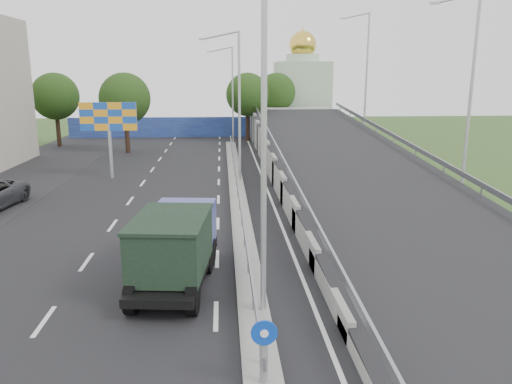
{
  "coord_description": "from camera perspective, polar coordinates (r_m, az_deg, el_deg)",
  "views": [
    {
      "loc": [
        -0.92,
        -8.47,
        7.49
      ],
      "look_at": [
        0.6,
        13.69,
        2.2
      ],
      "focal_mm": 35.0,
      "sensor_mm": 36.0,
      "label": 1
    }
  ],
  "objects": [
    {
      "name": "road_surface",
      "position": [
        29.51,
        -7.83,
        -1.43
      ],
      "size": [
        26.0,
        90.0,
        0.04
      ],
      "primitive_type": "cube",
      "color": "black",
      "rests_on": "ground"
    },
    {
      "name": "median",
      "position": [
        33.31,
        -2.23,
        0.57
      ],
      "size": [
        1.0,
        44.0,
        0.2
      ],
      "primitive_type": "cube",
      "color": "gray",
      "rests_on": "ground"
    },
    {
      "name": "overpass_ramp",
      "position": [
        34.03,
        10.49,
        3.46
      ],
      "size": [
        10.0,
        50.0,
        3.5
      ],
      "color": "gray",
      "rests_on": "ground"
    },
    {
      "name": "median_guardrail",
      "position": [
        33.18,
        -2.24,
        1.66
      ],
      "size": [
        0.09,
        44.0,
        0.71
      ],
      "color": "gray",
      "rests_on": "median"
    },
    {
      "name": "sign_bollard",
      "position": [
        12.48,
        0.92,
        -17.75
      ],
      "size": [
        0.64,
        0.23,
        1.67
      ],
      "color": "black",
      "rests_on": "median"
    },
    {
      "name": "lamp_post_near",
      "position": [
        14.6,
        0.15,
        6.78
      ],
      "size": [
        2.74,
        0.18,
        10.08
      ],
      "color": "#B2B5B7",
      "rests_on": "median"
    },
    {
      "name": "lamp_post_mid",
      "position": [
        34.53,
        -2.24,
        10.59
      ],
      "size": [
        2.74,
        0.18,
        10.08
      ],
      "color": "#B2B5B7",
      "rests_on": "median"
    },
    {
      "name": "lamp_post_far",
      "position": [
        54.51,
        -2.89,
        11.61
      ],
      "size": [
        2.74,
        0.18,
        10.08
      ],
      "color": "#B2B5B7",
      "rests_on": "median"
    },
    {
      "name": "blue_wall",
      "position": [
        60.88,
        -6.85,
        7.37
      ],
      "size": [
        30.0,
        0.5,
        2.4
      ],
      "primitive_type": "cube",
      "color": "navy",
      "rests_on": "ground"
    },
    {
      "name": "church",
      "position": [
        69.37,
        5.25,
        11.54
      ],
      "size": [
        7.0,
        7.0,
        13.8
      ],
      "color": "#B2CCAD",
      "rests_on": "ground"
    },
    {
      "name": "billboard",
      "position": [
        37.5,
        -16.5,
        7.8
      ],
      "size": [
        4.0,
        0.24,
        5.5
      ],
      "color": "#B2B5B7",
      "rests_on": "ground"
    },
    {
      "name": "tree_left_mid",
      "position": [
        49.37,
        -14.75,
        10.28
      ],
      "size": [
        4.8,
        4.8,
        7.6
      ],
      "color": "black",
      "rests_on": "ground"
    },
    {
      "name": "tree_median_far",
      "position": [
        56.59,
        -0.97,
        11.05
      ],
      "size": [
        4.8,
        4.8,
        7.6
      ],
      "color": "black",
      "rests_on": "ground"
    },
    {
      "name": "tree_left_far",
      "position": [
        56.18,
        -21.97,
        10.09
      ],
      "size": [
        4.8,
        4.8,
        7.6
      ],
      "color": "black",
      "rests_on": "ground"
    },
    {
      "name": "tree_ramp_far",
      "position": [
        63.89,
        2.35,
        11.31
      ],
      "size": [
        4.8,
        4.8,
        7.6
      ],
      "color": "black",
      "rests_on": "ground"
    },
    {
      "name": "dump_truck",
      "position": [
        18.29,
        -9.13,
        -5.83
      ],
      "size": [
        2.95,
        6.45,
        2.75
      ],
      "rotation": [
        0.0,
        0.0,
        -0.11
      ],
      "color": "black",
      "rests_on": "ground"
    }
  ]
}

